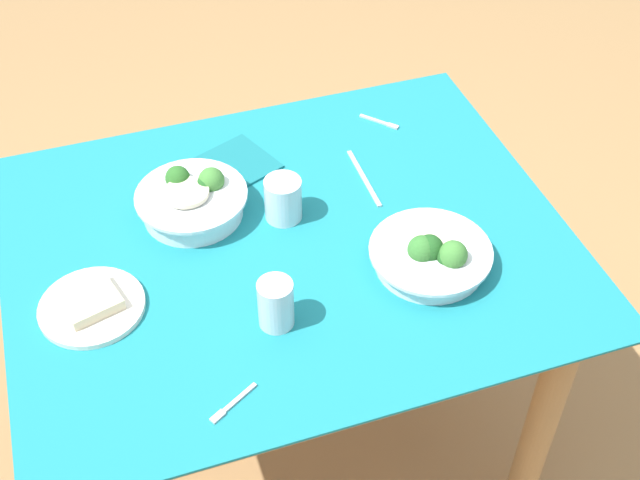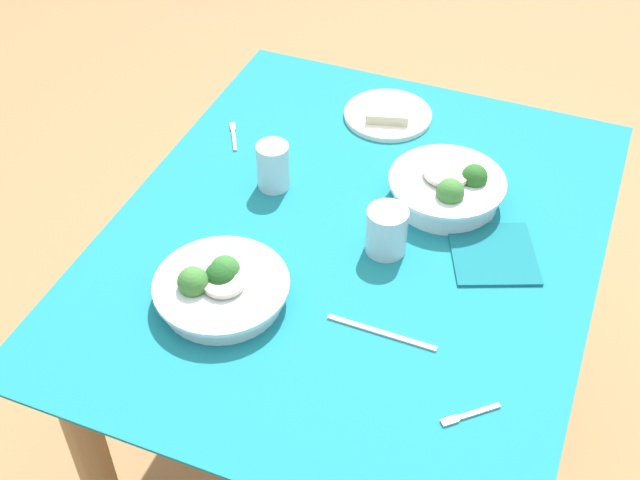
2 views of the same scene
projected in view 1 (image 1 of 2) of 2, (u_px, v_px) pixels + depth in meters
The scene contains 11 objects.
ground_plane at pixel (295, 437), 2.28m from camera, with size 6.00×6.00×0.00m, color #9E7547.
dining_table at pixel (289, 281), 1.84m from camera, with size 1.16×0.94×0.75m.
broccoli_bowl_far at pixel (431, 255), 1.68m from camera, with size 0.25×0.25×0.09m.
broccoli_bowl_near at pixel (193, 200), 1.79m from camera, with size 0.24×0.24×0.10m.
bread_side_plate at pixel (91, 305), 1.61m from camera, with size 0.20×0.20×0.04m.
water_glass_center at pixel (283, 199), 1.77m from camera, with size 0.08×0.08×0.10m, color silver.
water_glass_side at pixel (276, 304), 1.56m from camera, with size 0.07×0.07×0.10m, color silver.
fork_by_far_bowl at pixel (232, 405), 1.45m from camera, with size 0.10×0.06×0.00m.
fork_by_near_bowl at pixel (381, 122), 2.04m from camera, with size 0.08×0.08×0.00m.
table_knife_left at pixel (364, 178), 1.89m from camera, with size 0.20×0.01×0.00m, color #B7B7BC.
napkin_folded_upper at pixel (233, 165), 1.92m from camera, with size 0.17×0.16×0.01m, color #156870.
Camera 1 is at (0.33, 1.22, 1.97)m, focal length 47.07 mm.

